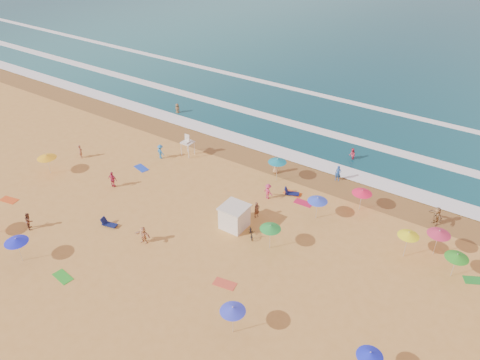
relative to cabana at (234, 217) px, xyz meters
The scene contains 12 objects.
ground 2.08m from the cabana, 124.81° to the right, with size 220.00×220.00×0.00m, color gold.
ocean 82.52m from the cabana, 90.72° to the left, with size 220.00×140.00×0.18m, color #0C4756.
wet_sand 11.10m from the cabana, 95.40° to the left, with size 220.00×220.00×0.00m, color olive.
surf_foam 19.87m from the cabana, 93.00° to the left, with size 200.00×18.70×0.05m.
cabana is the anchor object (origin of this frame).
cabana_roof 1.06m from the cabana, ahead, with size 2.20×2.20×0.12m, color silver.
bicycle 2.01m from the cabana, ahead, with size 0.55×1.58×0.83m, color black.
lifeguard_stand 13.48m from the cabana, 146.05° to the left, with size 1.20×1.20×2.10m, color white, non-canonical shape.
beach_umbrellas 5.11m from the cabana, ahead, with size 51.93×23.03×0.79m.
loungers 7.47m from the cabana, 55.94° to the right, with size 59.81×23.22×0.34m.
towels 4.59m from the cabana, 25.44° to the right, with size 43.53×21.19×0.03m.
beachgoers 5.43m from the cabana, 122.37° to the left, with size 50.20×27.21×2.02m.
Camera 1 is at (19.02, -24.70, 25.32)m, focal length 35.00 mm.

